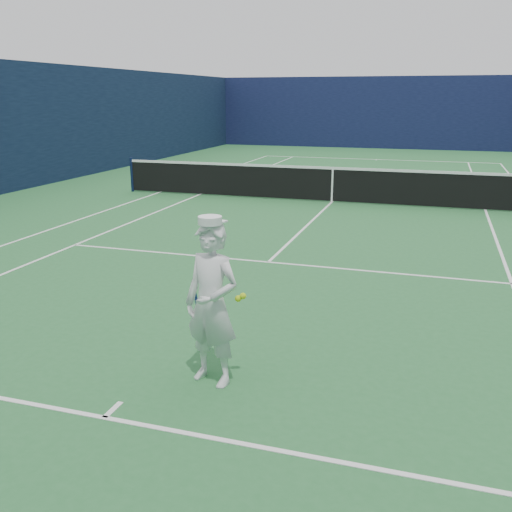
{
  "coord_description": "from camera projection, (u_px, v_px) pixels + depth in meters",
  "views": [
    {
      "loc": [
        2.81,
        -15.99,
        2.94
      ],
      "look_at": [
        0.71,
        -9.39,
        0.98
      ],
      "focal_mm": 40.0,
      "sensor_mm": 36.0,
      "label": 1
    }
  ],
  "objects": [
    {
      "name": "tennis_player",
      "position": [
        212.0,
        304.0,
        5.85
      ],
      "size": [
        0.73,
        0.63,
        1.79
      ],
      "rotation": [
        0.0,
        0.0,
        -0.26
      ],
      "color": "white",
      "rests_on": "ground"
    },
    {
      "name": "ground",
      "position": [
        332.0,
        202.0,
        16.28
      ],
      "size": [
        80.0,
        80.0,
        0.0
      ],
      "primitive_type": "plane",
      "color": "#276633",
      "rests_on": "ground"
    },
    {
      "name": "tennis_net",
      "position": [
        332.0,
        183.0,
        16.13
      ],
      "size": [
        12.88,
        0.09,
        1.07
      ],
      "color": "#141E4C",
      "rests_on": "ground"
    },
    {
      "name": "court_markings",
      "position": [
        332.0,
        202.0,
        16.28
      ],
      "size": [
        11.03,
        23.83,
        0.01
      ],
      "color": "white",
      "rests_on": "ground"
    },
    {
      "name": "windscreen_fence",
      "position": [
        334.0,
        131.0,
        15.74
      ],
      "size": [
        20.12,
        36.12,
        4.0
      ],
      "color": "#0F1538",
      "rests_on": "ground"
    }
  ]
}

